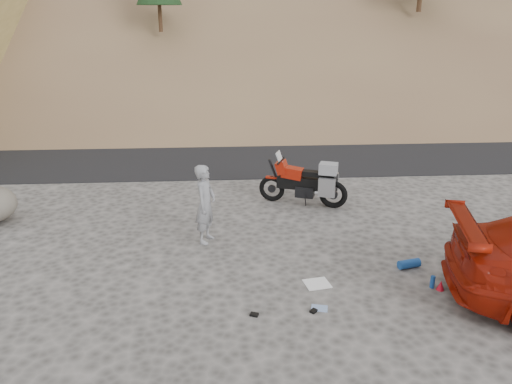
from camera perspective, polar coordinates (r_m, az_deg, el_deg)
ground at (r=10.78m, az=3.65°, el=-7.72°), size 140.00×140.00×0.00m
road at (r=19.18m, az=0.28°, el=4.73°), size 120.00×7.00×0.05m
motorcycle at (r=13.61m, az=5.82°, el=1.04°), size 2.36×1.20×1.47m
man at (r=11.66m, az=-5.65°, el=-5.56°), size 0.64×0.78×1.83m
gear_white_cloth at (r=9.94m, az=6.99°, el=-10.35°), size 0.55×0.51×0.02m
gear_blue_mat at (r=10.87m, az=17.09°, el=-7.84°), size 0.50×0.29×0.19m
gear_bottle at (r=10.27m, az=19.52°, el=-9.66°), size 0.09×0.09×0.25m
gear_funnel at (r=10.26m, az=20.36°, el=-9.97°), size 0.16×0.16×0.19m
gear_glove_a at (r=8.94m, az=-0.20°, el=-13.83°), size 0.17×0.15×0.04m
gear_glove_b at (r=9.09m, az=6.60°, el=-13.36°), size 0.16×0.16×0.04m
gear_blue_cloth at (r=9.21m, az=7.26°, el=-13.03°), size 0.33×0.28×0.01m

